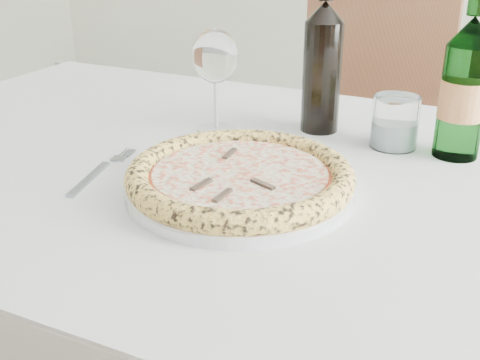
% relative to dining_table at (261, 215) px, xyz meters
% --- Properties ---
extents(dining_table, '(1.60, 1.04, 0.76)m').
position_rel_dining_table_xyz_m(dining_table, '(0.00, 0.00, 0.00)').
color(dining_table, brown).
rests_on(dining_table, floor).
extents(chair_far, '(0.47, 0.47, 0.93)m').
position_rel_dining_table_xyz_m(chair_far, '(0.03, 0.79, -0.14)').
color(chair_far, brown).
rests_on(chair_far, floor).
extents(plate, '(0.32, 0.32, 0.02)m').
position_rel_dining_table_xyz_m(plate, '(0.00, -0.10, 0.09)').
color(plate, white).
rests_on(plate, dining_table).
extents(pizza, '(0.32, 0.32, 0.03)m').
position_rel_dining_table_xyz_m(pizza, '(-0.00, -0.10, 0.11)').
color(pizza, '#E4C266').
rests_on(pizza, plate).
extents(fork, '(0.03, 0.18, 0.00)m').
position_rel_dining_table_xyz_m(fork, '(-0.23, -0.11, 0.09)').
color(fork, gray).
rests_on(fork, dining_table).
extents(wine_glass, '(0.08, 0.08, 0.18)m').
position_rel_dining_table_xyz_m(wine_glass, '(-0.13, 0.14, 0.21)').
color(wine_glass, silver).
rests_on(wine_glass, dining_table).
extents(tumbler, '(0.08, 0.08, 0.09)m').
position_rel_dining_table_xyz_m(tumbler, '(0.18, 0.16, 0.12)').
color(tumbler, white).
rests_on(tumbler, dining_table).
extents(beer_bottle, '(0.07, 0.07, 0.28)m').
position_rel_dining_table_xyz_m(beer_bottle, '(0.28, 0.16, 0.19)').
color(beer_bottle, '#458448').
rests_on(beer_bottle, dining_table).
extents(wine_bottle, '(0.07, 0.07, 0.28)m').
position_rel_dining_table_xyz_m(wine_bottle, '(0.04, 0.20, 0.20)').
color(wine_bottle, black).
rests_on(wine_bottle, dining_table).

